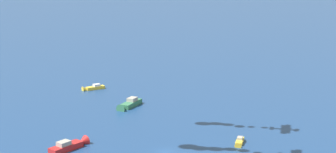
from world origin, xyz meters
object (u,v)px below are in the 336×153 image
(motorboat_near_centre, at_px, (129,104))
(motorboat_offshore, at_px, (92,88))
(motorboat_inshore, at_px, (71,145))
(motorboat_far_stbd, at_px, (239,142))

(motorboat_near_centre, relative_size, motorboat_offshore, 1.39)
(motorboat_near_centre, height_order, motorboat_inshore, motorboat_near_centre)
(motorboat_near_centre, distance_m, motorboat_offshore, 25.37)
(motorboat_near_centre, height_order, motorboat_far_stbd, motorboat_near_centre)
(motorboat_near_centre, distance_m, motorboat_inshore, 36.26)
(motorboat_near_centre, bearing_deg, motorboat_inshore, 28.68)
(motorboat_inshore, xyz_separation_m, motorboat_offshore, (-36.88, -42.26, -0.20))
(motorboat_near_centre, bearing_deg, motorboat_offshore, -101.54)
(motorboat_offshore, bearing_deg, motorboat_far_stbd, 84.31)
(motorboat_far_stbd, bearing_deg, motorboat_near_centre, -92.20)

